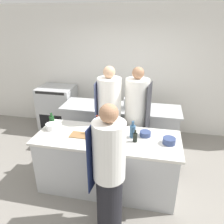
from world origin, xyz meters
TOP-DOWN VIEW (x-y plane):
  - ground_plane at (0.00, 0.00)m, footprint 16.00×16.00m
  - wall_back at (0.00, 2.13)m, footprint 8.00×0.06m
  - prep_counter at (0.00, 0.00)m, footprint 2.14×0.83m
  - pass_counter at (-0.01, 1.21)m, footprint 2.34×0.68m
  - oven_range at (-1.62, 1.75)m, footprint 0.80×0.66m
  - chef_at_prep_near at (0.19, -0.72)m, footprint 0.40×0.39m
  - chef_at_stove at (0.35, 0.71)m, footprint 0.43×0.42m
  - chef_at_pass_far at (-0.10, 0.58)m, footprint 0.41×0.39m
  - bottle_olive_oil at (-0.05, -0.01)m, footprint 0.06×0.06m
  - bottle_vinegar at (-0.16, 0.07)m, footprint 0.09×0.09m
  - bottle_wine at (0.42, -0.05)m, footprint 0.06×0.06m
  - bottle_cooking_oil at (-0.97, 0.20)m, footprint 0.08×0.08m
  - bottle_sauce at (0.36, 0.07)m, footprint 0.09×0.09m
  - bowl_mixing_large at (0.88, -0.01)m, footprint 0.18×0.18m
  - bowl_prep_small at (0.55, 0.14)m, footprint 0.16×0.16m
  - bowl_ceramic_blue at (-0.90, 0.07)m, footprint 0.19×0.19m
  - cup at (-0.14, -0.06)m, footprint 0.08×0.08m
  - cutting_board at (-0.40, -0.04)m, footprint 0.30×0.19m
  - stockpot at (0.20, 1.17)m, footprint 0.28×0.28m

SIDE VIEW (x-z plane):
  - ground_plane at x=0.00m, z-range 0.00..0.00m
  - pass_counter at x=-0.01m, z-range 0.00..0.89m
  - prep_counter at x=0.00m, z-range 0.00..0.89m
  - oven_range at x=-1.62m, z-range 0.00..1.03m
  - chef_at_prep_near at x=0.19m, z-range 0.00..1.70m
  - chef_at_stove at x=0.35m, z-range 0.00..1.79m
  - cutting_board at x=-0.40m, z-range 0.89..0.90m
  - chef_at_pass_far at x=-0.10m, z-range 0.00..1.82m
  - bowl_prep_small at x=0.55m, z-range 0.89..0.97m
  - bowl_mixing_large at x=0.88m, z-range 0.89..0.98m
  - bowl_ceramic_blue at x=-0.90m, z-range 0.89..0.98m
  - cup at x=-0.14m, z-range 0.89..0.98m
  - bottle_wine at x=0.42m, z-range 0.87..1.05m
  - bottle_cooking_oil at x=-0.97m, z-range 0.87..1.08m
  - bottle_olive_oil at x=-0.05m, z-range 0.87..1.11m
  - bottle_sauce at x=0.36m, z-range 0.87..1.12m
  - stockpot at x=0.20m, z-range 0.89..1.10m
  - bottle_vinegar at x=-0.16m, z-range 0.86..1.16m
  - wall_back at x=0.00m, z-range 0.00..2.80m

